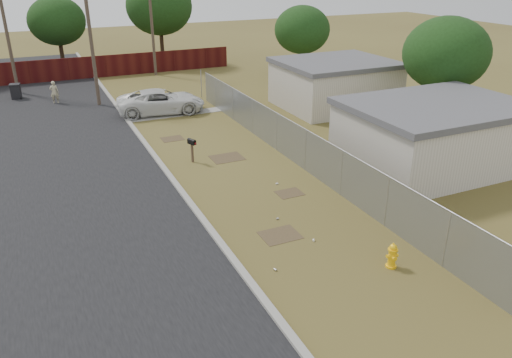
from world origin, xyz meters
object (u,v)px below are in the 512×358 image
mailbox (192,144)px  pickup_truck (161,101)px  fire_hydrant (392,256)px  trash_bin (16,91)px  pedestrian (54,92)px

mailbox → pickup_truck: bearing=84.6°
fire_hydrant → trash_bin: size_ratio=0.83×
pedestrian → trash_bin: 3.48m
mailbox → pickup_truck: (0.85, 9.07, -0.18)m
trash_bin → pickup_truck: bearing=-42.9°
pickup_truck → trash_bin: pickup_truck is taller
fire_hydrant → mailbox: mailbox is taller
trash_bin → pedestrian: bearing=-45.3°
fire_hydrant → pickup_truck: bearing=96.0°
fire_hydrant → trash_bin: trash_bin is taller
fire_hydrant → trash_bin: (-10.68, 28.53, 0.13)m
pedestrian → trash_bin: bearing=-37.9°
pedestrian → trash_bin: size_ratio=1.45×
mailbox → pedestrian: (-5.23, 14.54, -0.17)m
fire_hydrant → mailbox: 11.92m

